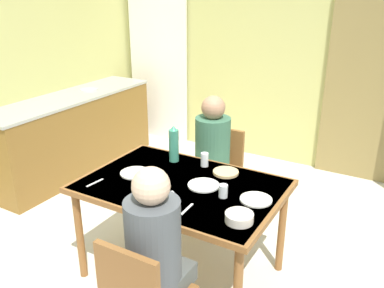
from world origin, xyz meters
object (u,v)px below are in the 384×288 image
chair_far_diner (218,170)px  serving_bowl_center (239,218)px  person_near_diner (155,241)px  person_far_diner (212,146)px  dining_table (181,193)px  kitchen_counter (73,133)px  water_bottle_green_near (174,145)px

chair_far_diner → serving_bowl_center: size_ratio=5.12×
serving_bowl_center → chair_far_diner: bearing=121.8°
person_near_diner → person_far_diner: size_ratio=1.00×
person_near_diner → person_far_diner: same height
dining_table → chair_far_diner: chair_far_diner is taller
chair_far_diner → person_near_diner: bearing=103.7°
serving_bowl_center → kitchen_counter: bearing=154.8°
chair_far_diner → person_near_diner: (0.37, -1.52, 0.28)m
water_bottle_green_near → serving_bowl_center: size_ratio=1.73×
kitchen_counter → chair_far_diner: 1.97m
person_far_diner → chair_far_diner: bearing=-90.0°
kitchen_counter → serving_bowl_center: kitchen_counter is taller
person_near_diner → person_far_diner: bearing=105.0°
water_bottle_green_near → kitchen_counter: bearing=159.7°
dining_table → water_bottle_green_near: water_bottle_green_near is taller
kitchen_counter → person_far_diner: 2.02m
dining_table → serving_bowl_center: (0.55, -0.25, 0.10)m
person_far_diner → water_bottle_green_near: bearing=69.3°
water_bottle_green_near → serving_bowl_center: bearing=-34.8°
kitchen_counter → serving_bowl_center: bearing=-25.2°
person_near_diner → dining_table: bearing=110.2°
chair_far_diner → person_far_diner: person_far_diner is taller
person_far_diner → person_near_diner: bearing=105.0°
person_near_diner → chair_far_diner: bearing=103.7°
person_near_diner → serving_bowl_center: size_ratio=4.53×
dining_table → person_near_diner: person_near_diner is taller
chair_far_diner → person_far_diner: size_ratio=1.13×
water_bottle_green_near → chair_far_diner: bearing=74.5°
kitchen_counter → person_near_diner: 2.90m
dining_table → person_near_diner: size_ratio=1.82×
kitchen_counter → dining_table: kitchen_counter is taller
dining_table → person_near_diner: (0.25, -0.69, 0.10)m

